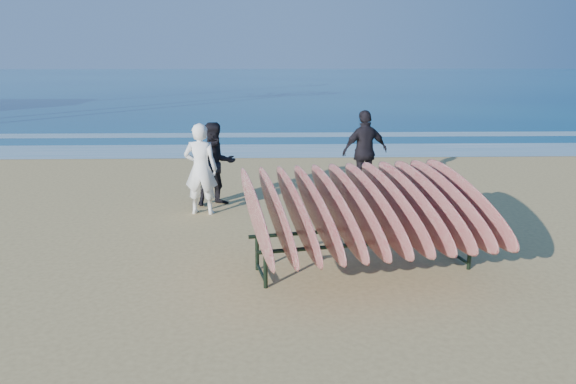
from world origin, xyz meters
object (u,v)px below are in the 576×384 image
Objects in this scene: person_dark_a at (216,164)px; person_dark_b at (365,151)px; surfboard_rack at (365,207)px; person_white at (201,169)px.

person_dark_a is 0.93× the size of person_dark_b.
surfboard_rack is 3.98m from person_white.
person_dark_a reaches higher than surfboard_rack.
surfboard_rack is at bearing -82.49° from person_dark_a.
person_dark_b reaches higher than person_white.
person_dark_a is (0.23, 0.61, -0.03)m from person_white.
person_dark_a is 3.34m from person_dark_b.
person_white is (-2.64, 2.98, -0.05)m from surfboard_rack.
surfboard_rack is 4.69m from person_dark_b.
person_dark_b is (3.17, 1.04, 0.06)m from person_dark_a.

